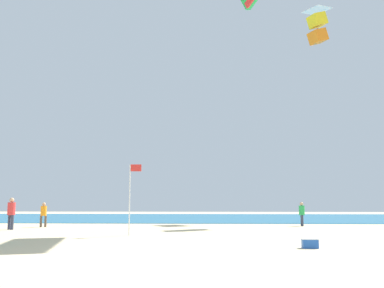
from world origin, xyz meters
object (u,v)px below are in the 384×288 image
object	(u,v)px
kite_box_yellow	(317,28)
person_leftmost	(302,212)
banner_flag	(131,192)
cooler_box	(310,243)
kite_diamond_white	(317,12)
person_near_tent	(44,212)
person_rightmost	(11,211)

from	to	relation	value
kite_box_yellow	person_leftmost	bearing A→B (deg)	122.62
banner_flag	cooler_box	size ratio (longest dim) A/B	6.23
banner_flag	kite_diamond_white	xyz separation A→B (m)	(14.55, 20.35, 18.32)
person_leftmost	banner_flag	world-z (taller)	banner_flag
banner_flag	kite_diamond_white	world-z (taller)	kite_diamond_white
person_near_tent	banner_flag	size ratio (longest dim) A/B	0.46
person_near_tent	banner_flag	xyz separation A→B (m)	(7.14, -6.87, 1.19)
person_rightmost	cooler_box	distance (m)	18.59
person_leftmost	cooler_box	xyz separation A→B (m)	(-2.51, -14.38, -0.79)
person_rightmost	person_leftmost	bearing A→B (deg)	49.65
kite_box_yellow	person_near_tent	bearing A→B (deg)	81.35
kite_box_yellow	kite_diamond_white	world-z (taller)	kite_diamond_white
banner_flag	cooler_box	xyz separation A→B (m)	(7.68, -5.57, -1.97)
person_near_tent	person_rightmost	distance (m)	2.84
person_near_tent	cooler_box	size ratio (longest dim) A/B	2.85
person_rightmost	kite_box_yellow	size ratio (longest dim) A/B	0.71
kite_box_yellow	kite_diamond_white	size ratio (longest dim) A/B	0.86
banner_flag	kite_box_yellow	xyz separation A→B (m)	(12.71, 12.83, 13.57)
kite_box_yellow	kite_diamond_white	distance (m)	9.08
person_near_tent	banner_flag	world-z (taller)	banner_flag
kite_box_yellow	banner_flag	bearing A→B (deg)	109.92
banner_flag	kite_diamond_white	distance (m)	31.01
person_leftmost	person_rightmost	world-z (taller)	person_rightmost
person_near_tent	cooler_box	world-z (taller)	person_near_tent
person_rightmost	kite_diamond_white	xyz separation A→B (m)	(22.64, 16.14, 19.35)
person_leftmost	kite_box_yellow	world-z (taller)	kite_box_yellow
banner_flag	kite_box_yellow	world-z (taller)	kite_box_yellow
kite_box_yellow	kite_diamond_white	bearing A→B (deg)	-39.07
person_near_tent	cooler_box	bearing A→B (deg)	-66.60
cooler_box	person_leftmost	bearing A→B (deg)	80.09
person_leftmost	cooler_box	distance (m)	14.62
person_leftmost	kite_diamond_white	size ratio (longest dim) A/B	0.52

